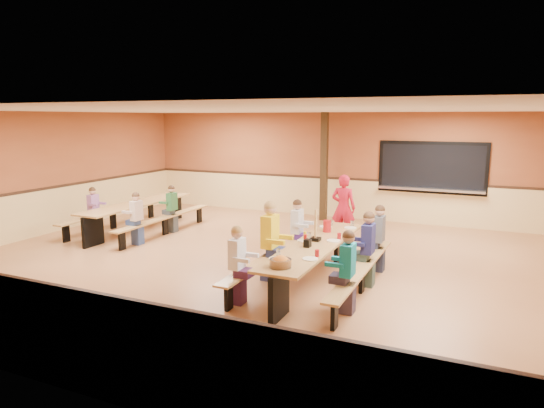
% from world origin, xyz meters
% --- Properties ---
extents(ground, '(12.00, 12.00, 0.00)m').
position_xyz_m(ground, '(0.00, 0.00, 0.00)').
color(ground, '#905A36').
rests_on(ground, ground).
extents(room_envelope, '(12.04, 10.04, 3.02)m').
position_xyz_m(room_envelope, '(0.00, 0.00, 0.69)').
color(room_envelope, brown).
rests_on(room_envelope, ground).
extents(kitchen_pass_through, '(2.78, 0.28, 1.38)m').
position_xyz_m(kitchen_pass_through, '(2.60, 4.96, 1.49)').
color(kitchen_pass_through, black).
rests_on(kitchen_pass_through, ground).
extents(structural_post, '(0.18, 0.18, 3.00)m').
position_xyz_m(structural_post, '(-0.20, 4.40, 1.50)').
color(structural_post, black).
rests_on(structural_post, ground).
extents(cafeteria_table_main, '(1.91, 3.70, 0.74)m').
position_xyz_m(cafeteria_table_main, '(1.36, -0.83, 0.53)').
color(cafeteria_table_main, '#A87C42').
rests_on(cafeteria_table_main, ground).
extents(cafeteria_table_second, '(1.91, 3.70, 0.74)m').
position_xyz_m(cafeteria_table_second, '(-4.05, 1.15, 0.53)').
color(cafeteria_table_second, '#A87C42').
rests_on(cafeteria_table_second, ground).
extents(seated_child_white_left, '(0.37, 0.31, 1.22)m').
position_xyz_m(seated_child_white_left, '(0.54, -2.09, 0.61)').
color(seated_child_white_left, white).
rests_on(seated_child_white_left, ground).
extents(seated_adult_yellow, '(0.46, 0.38, 1.40)m').
position_xyz_m(seated_adult_yellow, '(0.54, -0.87, 0.70)').
color(seated_adult_yellow, yellow).
rests_on(seated_adult_yellow, ground).
extents(seated_child_grey_left, '(0.38, 0.31, 1.23)m').
position_xyz_m(seated_child_grey_left, '(0.54, 0.45, 0.61)').
color(seated_child_grey_left, silver).
rests_on(seated_child_grey_left, ground).
extents(seated_child_teal_right, '(0.38, 0.31, 1.23)m').
position_xyz_m(seated_child_teal_right, '(2.19, -1.75, 0.62)').
color(seated_child_teal_right, '#117A8F').
rests_on(seated_child_teal_right, ground).
extents(seated_child_navy_right, '(0.40, 0.33, 1.28)m').
position_xyz_m(seated_child_navy_right, '(2.19, -0.47, 0.64)').
color(seated_child_navy_right, navy).
rests_on(seated_child_navy_right, ground).
extents(seated_child_char_right, '(0.39, 0.32, 1.24)m').
position_xyz_m(seated_child_char_right, '(2.19, 0.42, 0.62)').
color(seated_child_char_right, '#4A4C54').
rests_on(seated_child_char_right, ground).
extents(seated_child_purple_sec, '(0.34, 0.28, 1.15)m').
position_xyz_m(seated_child_purple_sec, '(-4.87, 0.50, 0.58)').
color(seated_child_purple_sec, '#905A91').
rests_on(seated_child_purple_sec, ground).
extents(seated_child_green_sec, '(0.35, 0.29, 1.17)m').
position_xyz_m(seated_child_green_sec, '(-3.22, 1.46, 0.59)').
color(seated_child_green_sec, '#2E6837').
rests_on(seated_child_green_sec, ground).
extents(seated_child_tan_sec, '(0.36, 0.29, 1.18)m').
position_xyz_m(seated_child_tan_sec, '(-3.22, 0.12, 0.59)').
color(seated_child_tan_sec, '#C3AB9C').
rests_on(seated_child_tan_sec, ground).
extents(standing_woman, '(0.57, 0.38, 1.56)m').
position_xyz_m(standing_woman, '(0.94, 2.40, 0.78)').
color(standing_woman, red).
rests_on(standing_woman, ground).
extents(punch_pitcher, '(0.16, 0.16, 0.22)m').
position_xyz_m(punch_pitcher, '(1.28, 0.09, 0.85)').
color(punch_pitcher, '#AC161A').
rests_on(punch_pitcher, cafeteria_table_main).
extents(chip_bowl, '(0.32, 0.32, 0.15)m').
position_xyz_m(chip_bowl, '(1.34, -2.27, 0.81)').
color(chip_bowl, orange).
rests_on(chip_bowl, cafeteria_table_main).
extents(napkin_dispenser, '(0.10, 0.14, 0.13)m').
position_xyz_m(napkin_dispenser, '(1.31, -1.07, 0.80)').
color(napkin_dispenser, black).
rests_on(napkin_dispenser, cafeteria_table_main).
extents(condiment_mustard, '(0.06, 0.06, 0.17)m').
position_xyz_m(condiment_mustard, '(1.14, -0.73, 0.82)').
color(condiment_mustard, yellow).
rests_on(condiment_mustard, cafeteria_table_main).
extents(condiment_ketchup, '(0.06, 0.06, 0.17)m').
position_xyz_m(condiment_ketchup, '(1.22, -0.93, 0.82)').
color(condiment_ketchup, '#B2140F').
rests_on(condiment_ketchup, cafeteria_table_main).
extents(table_paddle, '(0.16, 0.16, 0.56)m').
position_xyz_m(table_paddle, '(1.31, -0.63, 0.88)').
color(table_paddle, black).
rests_on(table_paddle, cafeteria_table_main).
extents(place_settings, '(0.65, 3.30, 0.11)m').
position_xyz_m(place_settings, '(1.36, -0.83, 0.80)').
color(place_settings, beige).
rests_on(place_settings, cafeteria_table_main).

